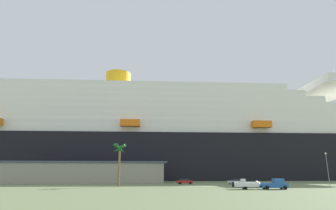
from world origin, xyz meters
name	(u,v)px	position (x,y,z in m)	size (l,w,h in m)	color
ground_plane	(186,182)	(0.00, 30.00, 0.00)	(600.00, 600.00, 0.00)	#66754C
cruise_ship	(189,141)	(5.54, 56.88, 18.03)	(284.27, 42.55, 59.80)	black
terminal_building	(88,172)	(-35.07, 25.96, 3.52)	(53.72, 18.98, 6.99)	gray
pickup_truck	(275,184)	(12.06, -15.29, 1.04)	(5.76, 2.68, 2.20)	#2659A5
small_boat_on_trailer	(249,185)	(6.54, -14.79, 0.97)	(7.10, 2.31, 2.15)	#595960
palm_tree	(120,152)	(-22.06, -0.80, 8.65)	(3.76, 3.61, 10.87)	brown
street_lamp	(327,164)	(35.19, 0.43, 5.72)	(0.56, 0.56, 8.92)	slate
parked_car_red_hatchback	(185,181)	(-3.25, 12.03, 0.83)	(4.75, 2.18, 1.58)	red
parked_car_silver_sedan	(236,181)	(11.99, 9.82, 0.84)	(5.02, 2.74, 1.58)	silver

